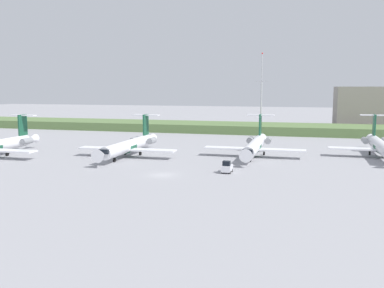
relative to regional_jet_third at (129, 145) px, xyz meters
name	(u,v)px	position (x,y,z in m)	size (l,w,h in m)	color
ground_plane	(202,151)	(14.17, 11.82, -2.54)	(500.00, 500.00, 0.00)	#939399
grass_berm	(234,128)	(14.17, 59.78, -1.07)	(320.00, 20.00, 2.93)	#597542
regional_jet_third	(129,145)	(0.00, 0.00, 0.00)	(22.81, 31.00, 9.00)	white
regional_jet_fourth	(255,145)	(27.78, 7.75, 0.00)	(22.81, 31.00, 9.00)	white
regional_jet_fifth	(380,146)	(55.39, 14.26, 0.00)	(22.81, 31.00, 9.00)	white
antenna_mast	(261,101)	(24.10, 55.26, 8.66)	(4.40, 0.50, 27.13)	#B2B2B7
baggage_tug	(227,167)	(25.04, -12.99, -1.53)	(1.72, 3.20, 2.30)	silver
safety_cone_front_marker	(222,167)	(23.40, -9.09, -2.26)	(0.44, 0.44, 0.55)	orange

